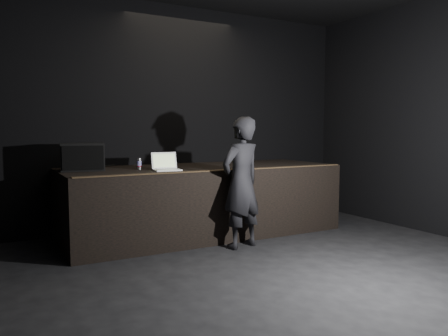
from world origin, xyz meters
The scene contains 11 objects.
ground centered at (0.00, 0.00, 0.00)m, with size 7.00×7.00×0.00m, color black.
room_walls centered at (0.00, 0.00, 2.02)m, with size 6.10×7.10×3.52m.
stage_riser centered at (0.00, 2.73, 0.50)m, with size 4.00×1.50×1.00m, color black.
riser_lip centered at (0.00, 2.02, 1.01)m, with size 3.92×0.10×0.01m, color brown.
stage_monitor centered at (-1.67, 2.89, 1.18)m, with size 0.60×0.47×0.36m.
cable centered at (-1.50, 3.26, 1.01)m, with size 0.02×0.02×0.90m, color black.
laptop centered at (-0.68, 2.41, 1.06)m, with size 0.37×0.34×0.24m.
beer_can centered at (-0.96, 2.70, 1.08)m, with size 0.07×0.07×0.16m.
plastic_cup centered at (0.87, 3.13, 1.05)m, with size 0.08×0.08×0.10m, color white.
wii_remote centered at (0.43, 2.16, 1.02)m, with size 0.04×0.16×0.03m, color white.
person centered at (0.11, 1.78, 0.85)m, with size 0.62×0.41×1.71m, color black.
Camera 1 is at (-2.77, -3.06, 1.54)m, focal length 35.00 mm.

